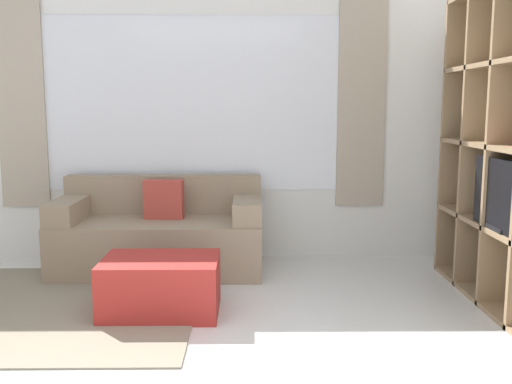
% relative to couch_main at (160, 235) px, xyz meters
% --- Properties ---
extents(wall_back, '(6.29, 0.11, 2.70)m').
position_rel_couch_main_xyz_m(wall_back, '(0.26, 0.46, 1.04)').
color(wall_back, white).
rests_on(wall_back, ground_plane).
extents(area_rug, '(2.23, 1.96, 0.01)m').
position_rel_couch_main_xyz_m(area_rug, '(-0.71, -0.98, -0.31)').
color(area_rug, gray).
rests_on(area_rug, ground_plane).
extents(couch_main, '(1.78, 0.83, 0.81)m').
position_rel_couch_main_xyz_m(couch_main, '(0.00, 0.00, 0.00)').
color(couch_main, gray).
rests_on(couch_main, ground_plane).
extents(ottoman, '(0.80, 0.56, 0.39)m').
position_rel_couch_main_xyz_m(ottoman, '(0.17, -1.08, -0.12)').
color(ottoman, '#A82823').
rests_on(ottoman, ground_plane).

